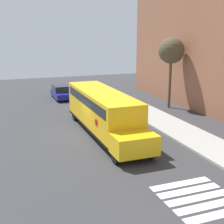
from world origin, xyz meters
name	(u,v)px	position (x,y,z in m)	size (l,w,h in m)	color
ground_plane	(90,135)	(0.00, 0.00, 0.00)	(60.00, 60.00, 0.00)	#333335
sidewalk_strip	(169,125)	(0.00, 6.50, 0.07)	(44.00, 3.00, 0.15)	#9E9E99
crosswalk_stripes	(198,198)	(10.11, 2.00, 0.00)	(3.30, 3.20, 0.01)	white
school_bus	(103,110)	(-0.04, 1.02, 1.75)	(11.52, 2.57, 3.02)	yellow
parked_car	(61,92)	(-13.16, 0.64, 0.71)	(4.21, 1.75, 1.44)	navy
tree_far_sidewalk	(171,51)	(-5.33, 9.62, 5.40)	(2.44, 2.44, 6.68)	brown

